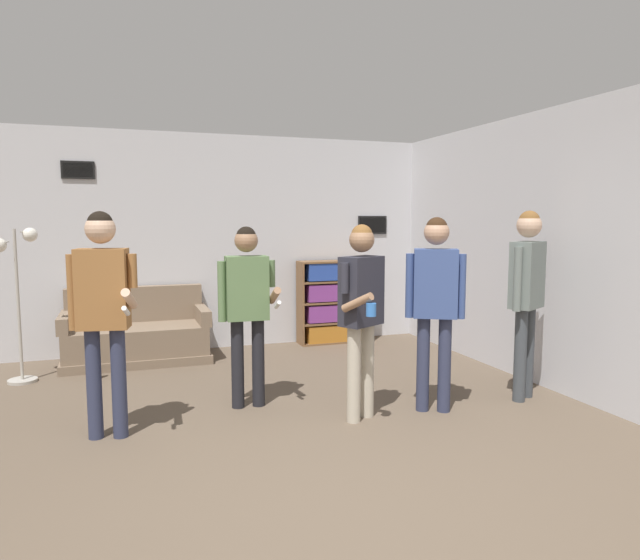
{
  "coord_description": "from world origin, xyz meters",
  "views": [
    {
      "loc": [
        -1.1,
        -2.66,
        1.65
      ],
      "look_at": [
        0.62,
        2.28,
        1.08
      ],
      "focal_mm": 32.0,
      "sensor_mm": 36.0,
      "label": 1
    }
  ],
  "objects_px": {
    "bookshelf": "(335,302)",
    "person_watcher_holding_cup": "(362,302)",
    "couch": "(137,337)",
    "person_spectator_far_right": "(527,284)",
    "person_player_foreground_left": "(103,300)",
    "person_player_foreground_center": "(247,298)",
    "person_spectator_near_bookshelf": "(435,294)",
    "floor_lamp": "(17,285)",
    "bottle_on_floor": "(97,368)"
  },
  "relations": [
    {
      "from": "person_watcher_holding_cup",
      "to": "bottle_on_floor",
      "type": "height_order",
      "value": "person_watcher_holding_cup"
    },
    {
      "from": "person_watcher_holding_cup",
      "to": "person_spectator_far_right",
      "type": "distance_m",
      "value": 1.62
    },
    {
      "from": "person_watcher_holding_cup",
      "to": "bottle_on_floor",
      "type": "relative_size",
      "value": 5.68
    },
    {
      "from": "floor_lamp",
      "to": "person_spectator_far_right",
      "type": "distance_m",
      "value": 4.92
    },
    {
      "from": "floor_lamp",
      "to": "person_watcher_holding_cup",
      "type": "xyz_separation_m",
      "value": [
        2.82,
        -2.12,
        -0.02
      ]
    },
    {
      "from": "floor_lamp",
      "to": "person_spectator_far_right",
      "type": "height_order",
      "value": "person_spectator_far_right"
    },
    {
      "from": "bottle_on_floor",
      "to": "couch",
      "type": "bearing_deg",
      "value": 57.47
    },
    {
      "from": "person_watcher_holding_cup",
      "to": "person_spectator_near_bookshelf",
      "type": "distance_m",
      "value": 0.67
    },
    {
      "from": "couch",
      "to": "person_player_foreground_left",
      "type": "relative_size",
      "value": 0.95
    },
    {
      "from": "bottle_on_floor",
      "to": "bookshelf",
      "type": "bearing_deg",
      "value": 16.02
    },
    {
      "from": "person_spectator_far_right",
      "to": "person_spectator_near_bookshelf",
      "type": "bearing_deg",
      "value": -178.8
    },
    {
      "from": "floor_lamp",
      "to": "person_player_foreground_left",
      "type": "bearing_deg",
      "value": -65.31
    },
    {
      "from": "couch",
      "to": "bottle_on_floor",
      "type": "distance_m",
      "value": 0.78
    },
    {
      "from": "couch",
      "to": "person_player_foreground_center",
      "type": "bearing_deg",
      "value": -66.48
    },
    {
      "from": "couch",
      "to": "person_watcher_holding_cup",
      "type": "xyz_separation_m",
      "value": [
        1.69,
        -2.64,
        0.69
      ]
    },
    {
      "from": "floor_lamp",
      "to": "person_player_foreground_center",
      "type": "distance_m",
      "value": 2.5
    },
    {
      "from": "bookshelf",
      "to": "person_watcher_holding_cup",
      "type": "height_order",
      "value": "person_watcher_holding_cup"
    },
    {
      "from": "person_player_foreground_left",
      "to": "person_watcher_holding_cup",
      "type": "relative_size",
      "value": 1.06
    },
    {
      "from": "bookshelf",
      "to": "bottle_on_floor",
      "type": "bearing_deg",
      "value": -163.98
    },
    {
      "from": "couch",
      "to": "person_player_foreground_left",
      "type": "height_order",
      "value": "person_player_foreground_left"
    },
    {
      "from": "bookshelf",
      "to": "person_watcher_holding_cup",
      "type": "xyz_separation_m",
      "value": [
        -0.84,
        -2.84,
        0.43
      ]
    },
    {
      "from": "couch",
      "to": "bookshelf",
      "type": "xyz_separation_m",
      "value": [
        2.53,
        0.2,
        0.26
      ]
    },
    {
      "from": "person_player_foreground_left",
      "to": "person_player_foreground_center",
      "type": "height_order",
      "value": "person_player_foreground_left"
    },
    {
      "from": "person_player_foreground_center",
      "to": "person_spectator_far_right",
      "type": "distance_m",
      "value": 2.51
    },
    {
      "from": "person_player_foreground_center",
      "to": "bookshelf",
      "type": "bearing_deg",
      "value": 53.35
    },
    {
      "from": "floor_lamp",
      "to": "person_spectator_near_bookshelf",
      "type": "distance_m",
      "value": 4.09
    },
    {
      "from": "person_player_foreground_left",
      "to": "person_spectator_near_bookshelf",
      "type": "distance_m",
      "value": 2.65
    },
    {
      "from": "person_watcher_holding_cup",
      "to": "person_player_foreground_center",
      "type": "bearing_deg",
      "value": 142.73
    },
    {
      "from": "bookshelf",
      "to": "person_player_foreground_center",
      "type": "distance_m",
      "value": 2.8
    },
    {
      "from": "person_watcher_holding_cup",
      "to": "person_spectator_near_bookshelf",
      "type": "xyz_separation_m",
      "value": [
        0.67,
        -0.02,
        0.04
      ]
    },
    {
      "from": "person_player_foreground_left",
      "to": "person_spectator_near_bookshelf",
      "type": "height_order",
      "value": "person_player_foreground_left"
    },
    {
      "from": "couch",
      "to": "person_watcher_holding_cup",
      "type": "relative_size",
      "value": 1.01
    },
    {
      "from": "couch",
      "to": "person_player_foreground_center",
      "type": "xyz_separation_m",
      "value": [
        0.88,
        -2.02,
        0.68
      ]
    },
    {
      "from": "person_spectator_near_bookshelf",
      "to": "person_watcher_holding_cup",
      "type": "bearing_deg",
      "value": 178.57
    },
    {
      "from": "couch",
      "to": "bottle_on_floor",
      "type": "height_order",
      "value": "couch"
    },
    {
      "from": "person_spectator_near_bookshelf",
      "to": "bottle_on_floor",
      "type": "distance_m",
      "value": 3.54
    },
    {
      "from": "floor_lamp",
      "to": "person_player_foreground_left",
      "type": "xyz_separation_m",
      "value": [
        0.85,
        -1.86,
        0.06
      ]
    },
    {
      "from": "person_spectator_near_bookshelf",
      "to": "person_spectator_far_right",
      "type": "relative_size",
      "value": 0.97
    },
    {
      "from": "person_spectator_far_right",
      "to": "person_player_foreground_left",
      "type": "bearing_deg",
      "value": 175.93
    },
    {
      "from": "couch",
      "to": "bookshelf",
      "type": "distance_m",
      "value": 2.56
    },
    {
      "from": "person_player_foreground_center",
      "to": "bottle_on_floor",
      "type": "distance_m",
      "value": 2.07
    },
    {
      "from": "bookshelf",
      "to": "person_player_foreground_left",
      "type": "distance_m",
      "value": 3.85
    },
    {
      "from": "person_player_foreground_center",
      "to": "bottle_on_floor",
      "type": "bearing_deg",
      "value": 133.15
    },
    {
      "from": "person_watcher_holding_cup",
      "to": "person_spectator_far_right",
      "type": "bearing_deg",
      "value": 0.12
    },
    {
      "from": "person_spectator_far_right",
      "to": "bookshelf",
      "type": "bearing_deg",
      "value": 105.31
    },
    {
      "from": "person_player_foreground_center",
      "to": "person_spectator_far_right",
      "type": "height_order",
      "value": "person_spectator_far_right"
    },
    {
      "from": "couch",
      "to": "person_watcher_holding_cup",
      "type": "distance_m",
      "value": 3.21
    },
    {
      "from": "person_player_foreground_left",
      "to": "person_watcher_holding_cup",
      "type": "xyz_separation_m",
      "value": [
        1.96,
        -0.26,
        -0.07
      ]
    },
    {
      "from": "bookshelf",
      "to": "floor_lamp",
      "type": "bearing_deg",
      "value": -168.81
    },
    {
      "from": "bookshelf",
      "to": "person_spectator_far_right",
      "type": "height_order",
      "value": "person_spectator_far_right"
    }
  ]
}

